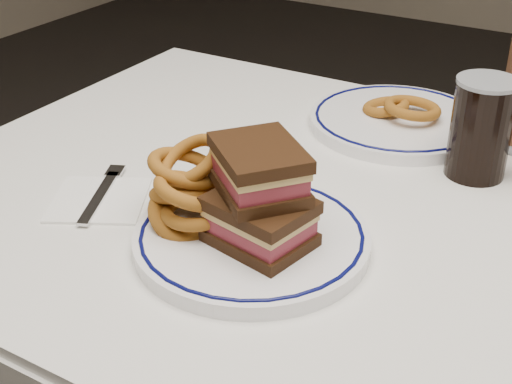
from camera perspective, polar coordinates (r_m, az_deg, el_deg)
The scene contains 9 objects.
dining_table at distance 1.01m, azimuth 8.36°, elevation -6.71°, with size 1.27×0.87×0.75m.
main_plate at distance 0.87m, azimuth -0.35°, elevation -3.69°, with size 0.29×0.29×0.02m.
reuben_sandwich at distance 0.82m, azimuth 0.29°, elevation -0.29°, with size 0.15×0.14×0.12m.
onion_rings_main at distance 0.88m, azimuth -5.18°, elevation 0.16°, with size 0.13×0.12×0.13m.
ketchup_ramekin at distance 0.95m, azimuth 0.27°, elevation 1.35°, with size 0.06×0.06×0.04m.
beer_mug at distance 1.05m, azimuth 17.73°, elevation 4.92°, with size 0.13×0.09×0.14m.
far_plate at distance 1.20m, azimuth 11.27°, elevation 5.63°, with size 0.29×0.29×0.02m.
onion_rings_far at distance 1.20m, azimuth 11.55°, elevation 6.64°, with size 0.14×0.09×0.04m.
napkin_fork at distance 0.99m, azimuth -12.38°, elevation -0.49°, with size 0.17×0.17×0.01m.
Camera 1 is at (0.29, -0.77, 1.24)m, focal length 50.00 mm.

